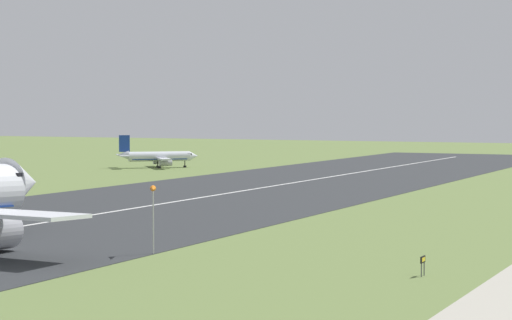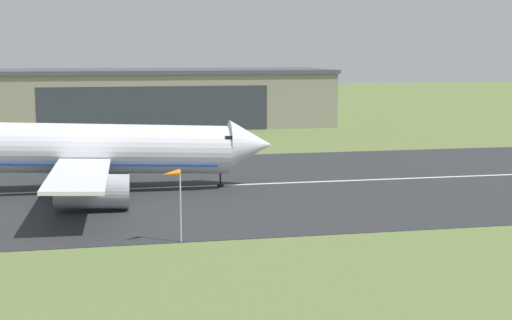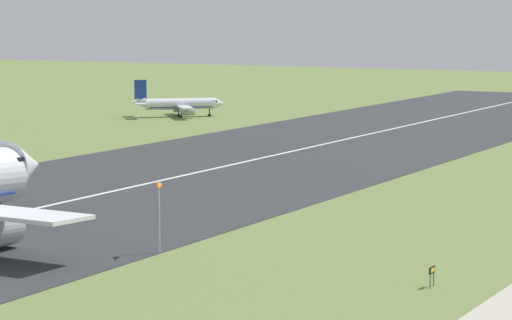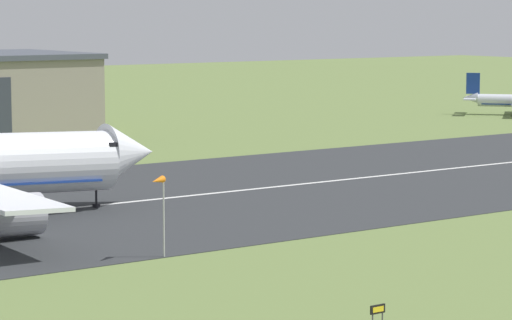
{
  "view_description": "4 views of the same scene",
  "coord_description": "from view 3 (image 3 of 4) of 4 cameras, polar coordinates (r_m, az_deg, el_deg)",
  "views": [
    {
      "loc": [
        -102.85,
        14.66,
        14.61
      ],
      "look_at": [
        8.76,
        69.31,
        8.46
      ],
      "focal_mm": 70.0,
      "sensor_mm": 36.0,
      "label": 1
    },
    {
      "loc": [
        -22.81,
        2.94,
        17.82
      ],
      "look_at": [
        -7.62,
        77.99,
        6.19
      ],
      "focal_mm": 50.0,
      "sensor_mm": 36.0,
      "label": 2
    },
    {
      "loc": [
        -114.62,
        4.35,
        23.56
      ],
      "look_at": [
        -7.52,
        62.74,
        8.55
      ],
      "focal_mm": 85.0,
      "sensor_mm": 36.0,
      "label": 3
    },
    {
      "loc": [
        -69.09,
        -18.1,
        20.71
      ],
      "look_at": [
        -5.33,
        71.07,
        7.26
      ],
      "focal_mm": 85.0,
      "sensor_mm": 36.0,
      "label": 4
    }
  ],
  "objects": [
    {
      "name": "runway_centreline",
      "position": [
        148.76,
        -9.99,
        -2.18
      ],
      "size": [
        415.29,
        0.7,
        0.01
      ],
      "primitive_type": "cube",
      "color": "silver",
      "rests_on": "runway_strip"
    },
    {
      "name": "airplane_parked_west",
      "position": [
        272.37,
        -3.66,
        2.63
      ],
      "size": [
        18.76,
        19.7,
        8.42
      ],
      "color": "silver",
      "rests_on": "ground_plane"
    },
    {
      "name": "ground_plane",
      "position": [
        124.93,
        7.58,
        -3.92
      ],
      "size": [
        701.43,
        701.43,
        0.0
      ],
      "primitive_type": "plane",
      "color": "olive"
    },
    {
      "name": "runway_sign",
      "position": [
        105.38,
        8.29,
        -5.25
      ],
      "size": [
        1.21,
        0.13,
        1.8
      ],
      "color": "#4C4C51",
      "rests_on": "ground_plane"
    },
    {
      "name": "windsock_pole",
      "position": [
        117.38,
        -4.6,
        -1.52
      ],
      "size": [
        1.93,
        1.48,
        7.05
      ],
      "color": "#B7B7BC",
      "rests_on": "ground_plane"
    },
    {
      "name": "runway_strip",
      "position": [
        148.76,
        -9.99,
        -2.19
      ],
      "size": [
        461.43,
        55.88,
        0.06
      ],
      "primitive_type": "cube",
      "color": "#2B2D30",
      "rests_on": "ground_plane"
    }
  ]
}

